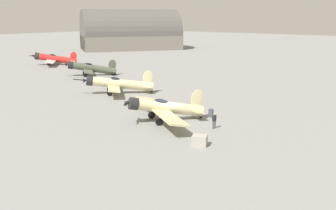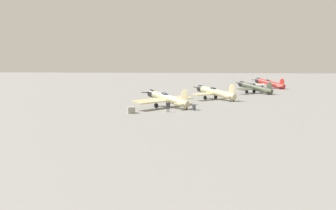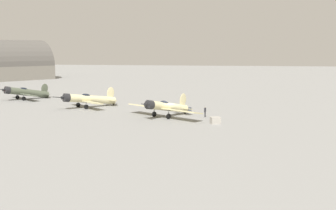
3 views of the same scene
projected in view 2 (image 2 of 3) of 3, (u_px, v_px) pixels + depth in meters
ground_plane at (169, 108)px, 66.66m from camera, size 400.00×400.00×0.00m
airplane_foreground at (166, 98)px, 66.81m from camera, size 9.54×12.38×3.43m
airplane_mid_apron at (215, 92)px, 80.81m from camera, size 9.37×9.28×3.45m
airplane_far_line at (254, 88)px, 96.33m from camera, size 9.03×9.40×3.17m
airplane_outer_stand at (269, 83)px, 114.80m from camera, size 9.72×9.83×3.21m
ground_crew_mechanic at (168, 106)px, 60.98m from camera, size 0.62×0.29×1.61m
equipment_crate at (131, 110)px, 59.87m from camera, size 1.48×1.62×0.94m
fuel_drum at (194, 107)px, 63.31m from camera, size 0.62×0.62×0.93m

